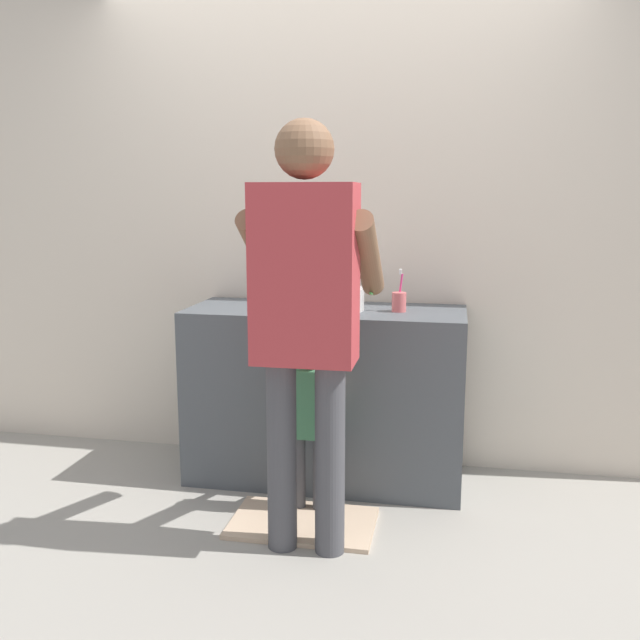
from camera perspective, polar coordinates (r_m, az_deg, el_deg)
ground_plane at (r=3.41m, az=-0.50°, el=-14.85°), size 14.00×14.00×0.00m
back_wall at (r=3.69m, az=1.42°, el=8.80°), size 4.40×0.08×2.70m
vanity_cabinet at (r=3.52m, az=0.47°, el=-6.23°), size 1.39×0.54×0.89m
sink_basin at (r=3.39m, az=0.42°, el=1.83°), size 0.39×0.39×0.11m
faucet at (r=3.62m, az=1.11°, el=2.76°), size 0.18×0.14×0.18m
toothbrush_cup at (r=3.36m, az=6.62°, el=1.56°), size 0.07×0.07×0.21m
bath_mat at (r=3.18m, az=-1.45°, el=-16.57°), size 0.64×0.40×0.02m
child_toddler at (r=3.14m, az=-0.90°, el=-7.77°), size 0.24×0.25×0.80m
adult_parent at (r=2.68m, az=-1.18°, el=1.57°), size 0.54×0.57×1.74m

